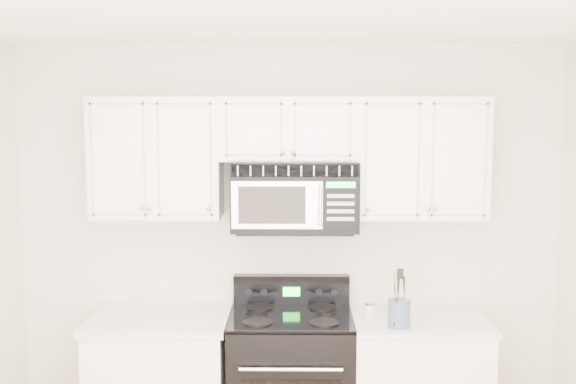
{
  "coord_description": "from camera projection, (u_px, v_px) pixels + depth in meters",
  "views": [
    {
      "loc": [
        0.05,
        -2.88,
        2.23
      ],
      "look_at": [
        0.0,
        1.3,
        1.71
      ],
      "focal_mm": 45.0,
      "sensor_mm": 36.0,
      "label": 1
    }
  ],
  "objects": [
    {
      "name": "room",
      "position": [
        284.0,
        330.0,
        2.98
      ],
      "size": [
        3.51,
        3.51,
        2.61
      ],
      "color": "brown",
      "rests_on": "ground"
    },
    {
      "name": "upper_cabinets",
      "position": [
        289.0,
        151.0,
        4.47
      ],
      "size": [
        2.44,
        0.37,
        0.75
      ],
      "color": "white",
      "rests_on": "ground"
    },
    {
      "name": "shaker_salt",
      "position": [
        372.0,
        310.0,
        4.43
      ],
      "size": [
        0.04,
        0.04,
        0.09
      ],
      "color": "white",
      "rests_on": "base_cabinet_right"
    },
    {
      "name": "microwave",
      "position": [
        295.0,
        195.0,
        4.47
      ],
      "size": [
        0.78,
        0.44,
        0.43
      ],
      "color": "black",
      "rests_on": "ground"
    },
    {
      "name": "utensil_crock",
      "position": [
        399.0,
        312.0,
        4.23
      ],
      "size": [
        0.13,
        0.13,
        0.35
      ],
      "color": "#425872",
      "rests_on": "base_cabinet_right"
    },
    {
      "name": "shaker_pepper",
      "position": [
        369.0,
        310.0,
        4.41
      ],
      "size": [
        0.04,
        0.04,
        0.1
      ],
      "color": "white",
      "rests_on": "base_cabinet_right"
    }
  ]
}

